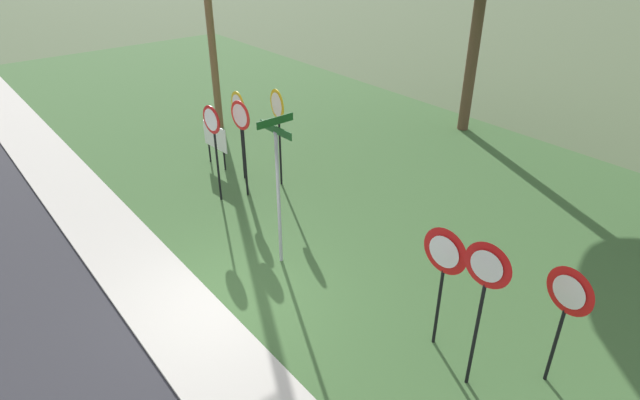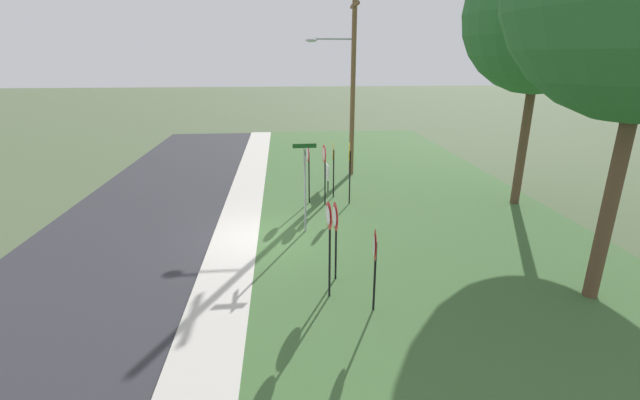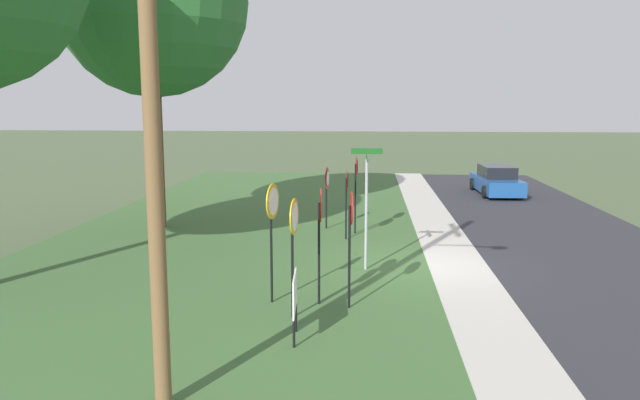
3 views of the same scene
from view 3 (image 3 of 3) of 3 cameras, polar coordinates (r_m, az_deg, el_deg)
ground_plane at (r=16.92m, az=9.99°, el=-6.19°), size 160.00×160.00×0.00m
road_asphalt at (r=18.04m, az=25.44°, el=-5.98°), size 44.00×6.40×0.01m
sidewalk_strip at (r=17.01m, az=12.69°, el=-6.09°), size 44.00×1.60×0.06m
grass_median at (r=17.39m, az=-10.19°, el=-5.71°), size 44.00×12.00×0.04m
stop_sign_near_left at (r=12.37m, az=-2.46°, el=-2.93°), size 0.73×0.12×2.47m
stop_sign_near_right at (r=12.95m, az=2.88°, el=-2.28°), size 0.69×0.11×2.52m
stop_sign_far_left at (r=13.18m, az=0.03°, el=-1.91°), size 0.72×0.11×2.55m
stop_sign_far_center at (r=13.33m, az=-4.44°, el=-1.49°), size 0.76×0.16×2.64m
yield_sign_near_left at (r=19.63m, az=2.55°, el=1.24°), size 0.80×0.12×2.30m
yield_sign_near_right at (r=21.32m, az=0.68°, el=1.55°), size 0.76×0.13×2.15m
yield_sign_far_left at (r=20.49m, az=3.40°, el=2.28°), size 0.71×0.12×2.63m
street_name_post at (r=16.03m, az=4.31°, el=0.13°), size 0.96×0.82×3.20m
utility_pole at (r=8.63m, az=-14.58°, el=13.64°), size 2.10×2.49×9.47m
notice_board at (r=11.47m, az=-2.35°, el=-8.88°), size 1.10×0.11×1.25m
oak_tree_right at (r=22.42m, az=-15.28°, el=17.37°), size 6.45×6.45×10.97m
parked_sedan_distant at (r=31.03m, az=16.03°, el=1.70°), size 4.61×2.01×1.39m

